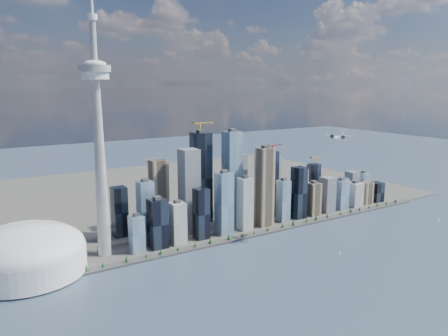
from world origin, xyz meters
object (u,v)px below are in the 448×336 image
dome_stadium (26,253)px  sailboat_west (340,252)px  needle_tower (99,135)px  sailboat_east (439,220)px  airplane (339,137)px

dome_stadium → sailboat_west: dome_stadium is taller
needle_tower → sailboat_east: 821.07m
airplane → sailboat_west: bearing=-149.6°
dome_stadium → airplane: airplane is taller
dome_stadium → sailboat_east: bearing=-12.9°
airplane → sailboat_east: airplane is taller
dome_stadium → sailboat_west: 582.03m
dome_stadium → sailboat_east: size_ratio=20.60×
needle_tower → dome_stadium: 241.40m
sailboat_west → sailboat_east: size_ratio=0.92×
sailboat_west → needle_tower: bearing=127.5°
sailboat_west → sailboat_east: (361.74, 19.53, 0.24)m
needle_tower → sailboat_east: needle_tower is taller
airplane → dome_stadium: bearing=140.1°
airplane → needle_tower: bearing=134.1°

